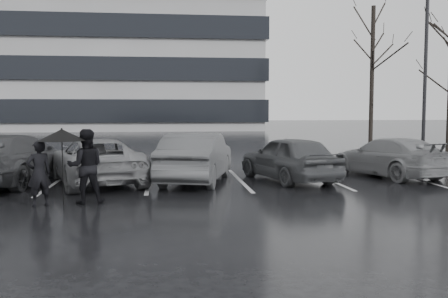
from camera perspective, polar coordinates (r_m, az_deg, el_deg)
ground at (r=13.11m, az=0.79°, el=-5.15°), size 160.00×160.00×0.00m
car_main at (r=15.57m, az=7.44°, el=-1.03°), size 2.75×4.41×1.40m
car_west_a at (r=15.20m, az=-3.17°, el=-0.98°), size 2.66×4.76×1.49m
car_west_b at (r=15.38m, az=-14.39°, el=-1.32°), size 3.63×5.28×1.34m
car_west_c at (r=16.08m, az=-23.02°, el=-1.04°), size 2.86×5.36×1.48m
car_east at (r=17.23m, az=18.31°, el=-0.88°), size 3.05×4.75×1.28m
pedestrian_left at (r=12.13m, az=-20.39°, el=-2.62°), size 0.66×0.59×1.52m
pedestrian_right at (r=12.17m, az=-15.54°, el=-1.91°), size 0.94×0.79×1.75m
umbrella at (r=11.96m, az=-18.05°, el=1.54°), size 1.06×1.06×1.79m
lamp_post at (r=22.34m, az=22.02°, el=8.31°), size 0.45×0.45×8.27m
stall_stripes at (r=15.50m, az=-3.34°, el=-3.63°), size 19.72×5.00×0.00m
tree_north at (r=32.45m, az=16.55°, el=8.03°), size 0.26×0.26×8.50m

